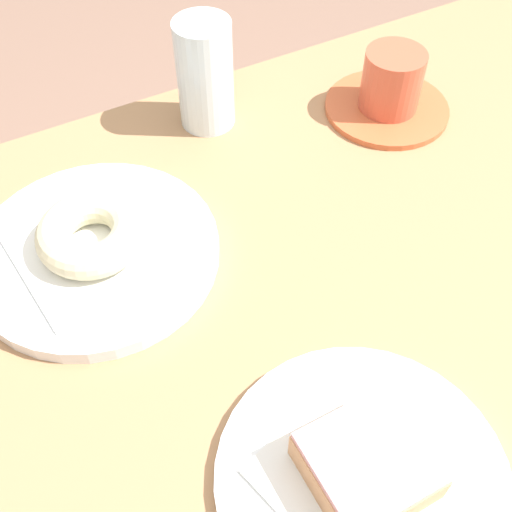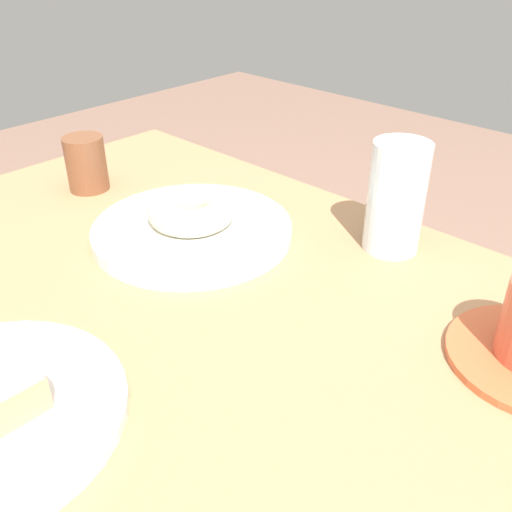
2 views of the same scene
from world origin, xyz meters
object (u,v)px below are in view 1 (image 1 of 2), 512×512
Objects in this scene: plate_sugar_ring at (97,252)px; donut_glazed_square at (367,465)px; plate_glazed_square at (362,479)px; water_glass at (205,75)px; coffee_cup at (390,89)px; donut_sugar_ring at (91,234)px.

plate_sugar_ring is 0.32m from donut_glazed_square.
water_glass is (-0.08, -0.44, 0.06)m from plate_glazed_square.
plate_sugar_ring is at bearing 7.98° from coffee_cup.
plate_glazed_square is 1.76× the size of water_glass.
coffee_cup is (-0.19, 0.08, -0.03)m from water_glass.
coffee_cup is (-0.38, -0.05, -0.00)m from donut_sugar_ring.
donut_glazed_square is at bearing 108.55° from donut_sugar_ring.
plate_glazed_square is at bearing 108.55° from donut_sugar_ring.
coffee_cup reaches higher than donut_sugar_ring.
plate_glazed_square is at bearing 116.57° from donut_glazed_square.
donut_glazed_square is at bearing 79.29° from water_glass.
plate_sugar_ring is 2.88× the size of donut_glazed_square.
coffee_cup is (-0.38, -0.05, 0.02)m from plate_sugar_ring.
water_glass is (-0.08, -0.44, 0.03)m from donut_glazed_square.
water_glass reaches higher than coffee_cup.
donut_glazed_square is (-0.10, 0.30, -0.00)m from donut_sugar_ring.
plate_sugar_ring is 0.03m from donut_sugar_ring.
water_glass is (-0.18, -0.14, 0.03)m from donut_sugar_ring.
donut_glazed_square is 0.65× the size of water_glass.
donut_sugar_ring is 0.69× the size of coffee_cup.
plate_glazed_square is 0.03m from donut_glazed_square.
water_glass reaches higher than plate_sugar_ring.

